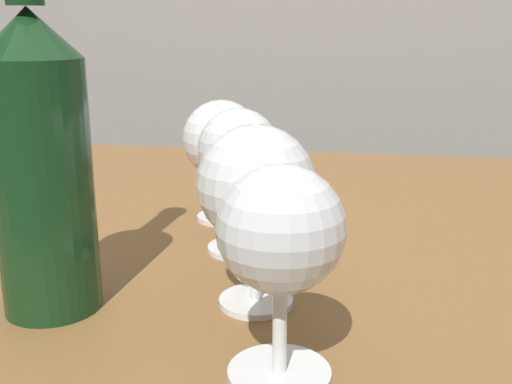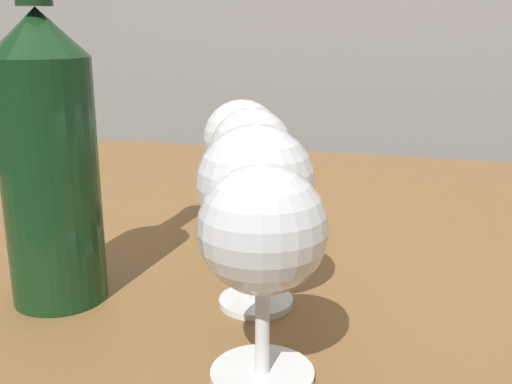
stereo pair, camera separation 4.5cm
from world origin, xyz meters
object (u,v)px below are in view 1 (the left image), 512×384
Objects in this scene: wine_glass_amber at (281,235)px; wine_glass_port at (239,154)px; wine_glass_cabernet at (256,187)px; wine_glass_rose at (222,142)px; wine_bottle at (40,155)px.

wine_glass_port is (-0.07, 0.21, 0.00)m from wine_glass_amber.
wine_glass_amber is at bearing -72.14° from wine_glass_cabernet.
wine_glass_amber is 1.02× the size of wine_glass_rose.
wine_glass_port is 0.43× the size of wine_bottle.
wine_glass_cabernet is 0.22m from wine_glass_rose.
wine_glass_rose is (-0.07, 0.20, -0.01)m from wine_glass_cabernet.
wine_glass_cabernet reaches higher than wine_glass_amber.
wine_glass_amber is 0.98× the size of wine_glass_port.
wine_glass_port is 1.03× the size of wine_glass_rose.
wine_glass_amber is 0.43× the size of wine_bottle.
wine_glass_port is at bearing 107.73° from wine_glass_amber.
wine_bottle reaches higher than wine_glass_port.
wine_bottle is at bearing -109.17° from wine_glass_rose.
wine_glass_rose is (-0.04, 0.09, -0.01)m from wine_glass_port.
wine_glass_cabernet is (-0.03, 0.10, 0.00)m from wine_glass_amber.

